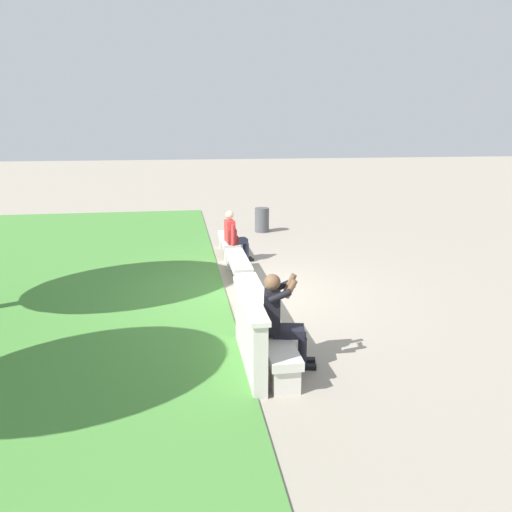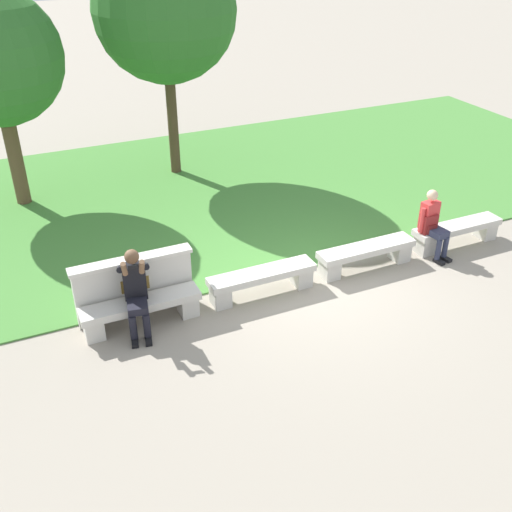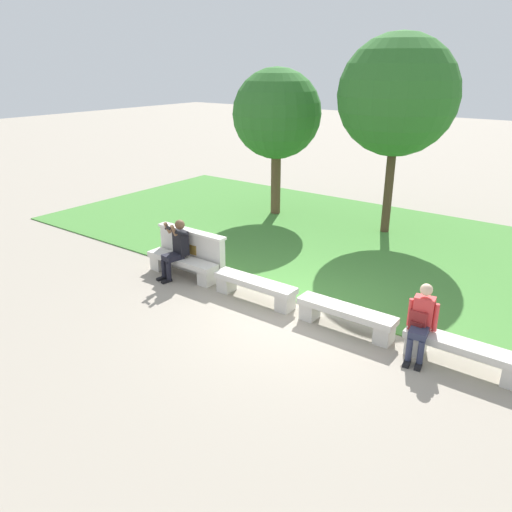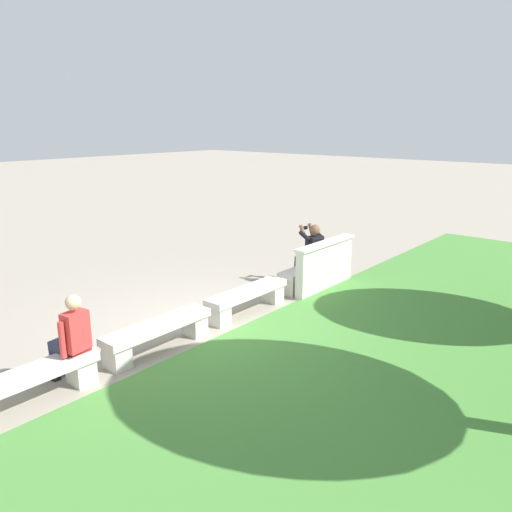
# 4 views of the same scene
# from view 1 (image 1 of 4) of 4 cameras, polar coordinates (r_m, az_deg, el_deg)

# --- Properties ---
(ground_plane) EXTENTS (80.00, 80.00, 0.00)m
(ground_plane) POSITION_cam_1_polar(r_m,az_deg,el_deg) (9.95, -1.30, -4.23)
(ground_plane) COLOR gray
(grass_strip) EXTENTS (19.98, 8.00, 0.03)m
(grass_strip) POSITION_cam_1_polar(r_m,az_deg,el_deg) (10.35, -26.18, -4.94)
(grass_strip) COLOR #478438
(grass_strip) RESTS_ON ground
(bench_main) EXTENTS (1.85, 0.40, 0.45)m
(bench_main) POSITION_cam_1_polar(r_m,az_deg,el_deg) (7.02, 2.08, -9.99)
(bench_main) COLOR beige
(bench_main) RESTS_ON ground
(bench_near) EXTENTS (1.85, 0.40, 0.45)m
(bench_near) POSITION_cam_1_polar(r_m,az_deg,el_deg) (8.89, -0.43, -4.54)
(bench_near) COLOR beige
(bench_near) RESTS_ON ground
(bench_mid) EXTENTS (1.85, 0.40, 0.45)m
(bench_mid) POSITION_cam_1_polar(r_m,az_deg,el_deg) (10.83, -2.03, -1.00)
(bench_mid) COLOR beige
(bench_mid) RESTS_ON ground
(bench_far) EXTENTS (1.85, 0.40, 0.45)m
(bench_far) POSITION_cam_1_polar(r_m,az_deg,el_deg) (12.80, -3.14, 1.45)
(bench_far) COLOR beige
(bench_far) RESTS_ON ground
(backrest_wall_with_plaque) EXTENTS (1.90, 0.24, 1.01)m
(backrest_wall_with_plaque) POSITION_cam_1_polar(r_m,az_deg,el_deg) (6.88, -0.71, -8.53)
(backrest_wall_with_plaque) COLOR beige
(backrest_wall_with_plaque) RESTS_ON ground
(person_photographer) EXTENTS (0.52, 0.77, 1.32)m
(person_photographer) POSITION_cam_1_polar(r_m,az_deg,el_deg) (6.80, 2.85, -6.81)
(person_photographer) COLOR black
(person_photographer) RESTS_ON ground
(person_distant) EXTENTS (0.48, 0.71, 1.26)m
(person_distant) POSITION_cam_1_polar(r_m,az_deg,el_deg) (12.05, -2.52, 2.46)
(person_distant) COLOR black
(person_distant) RESTS_ON ground
(backpack) EXTENTS (0.28, 0.24, 0.43)m
(backpack) POSITION_cam_1_polar(r_m,az_deg,el_deg) (12.01, -2.69, 2.18)
(backpack) COLOR maroon
(backpack) RESTS_ON bench_far
(trash_bin) EXTENTS (0.44, 0.44, 0.75)m
(trash_bin) POSITION_cam_1_polar(r_m,az_deg,el_deg) (15.54, 0.69, 4.14)
(trash_bin) COLOR #4C4C51
(trash_bin) RESTS_ON ground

